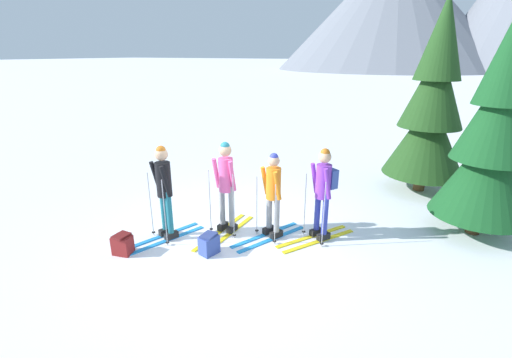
{
  "coord_description": "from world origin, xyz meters",
  "views": [
    {
      "loc": [
        3.15,
        -5.34,
        3.39
      ],
      "look_at": [
        0.21,
        0.55,
        1.05
      ],
      "focal_mm": 24.98,
      "sensor_mm": 36.0,
      "label": 1
    }
  ],
  "objects_px": {
    "pine_tree_near": "(494,137)",
    "skier_in_orange": "(273,192)",
    "backpack_on_snow_front": "(122,244)",
    "skier_in_pink": "(226,183)",
    "skier_in_black": "(164,188)",
    "backpack_on_snow_beside": "(209,244)",
    "pine_tree_mid": "(432,107)",
    "skier_in_purple": "(323,189)"
  },
  "relations": [
    {
      "from": "skier_in_black",
      "to": "skier_in_orange",
      "type": "distance_m",
      "value": 2.03
    },
    {
      "from": "skier_in_pink",
      "to": "backpack_on_snow_front",
      "type": "relative_size",
      "value": 4.84
    },
    {
      "from": "skier_in_black",
      "to": "backpack_on_snow_beside",
      "type": "xyz_separation_m",
      "value": [
        1.05,
        -0.14,
        -0.84
      ]
    },
    {
      "from": "skier_in_purple",
      "to": "pine_tree_near",
      "type": "xyz_separation_m",
      "value": [
        2.66,
        1.57,
        0.93
      ]
    },
    {
      "from": "skier_in_black",
      "to": "backpack_on_snow_front",
      "type": "height_order",
      "value": "skier_in_black"
    },
    {
      "from": "skier_in_black",
      "to": "pine_tree_near",
      "type": "relative_size",
      "value": 0.43
    },
    {
      "from": "skier_in_pink",
      "to": "pine_tree_near",
      "type": "relative_size",
      "value": 0.43
    },
    {
      "from": "skier_in_orange",
      "to": "pine_tree_near",
      "type": "xyz_separation_m",
      "value": [
        3.52,
        1.92,
        1.03
      ]
    },
    {
      "from": "skier_in_orange",
      "to": "backpack_on_snow_front",
      "type": "xyz_separation_m",
      "value": [
        -2.11,
        -1.78,
        -0.73
      ]
    },
    {
      "from": "backpack_on_snow_front",
      "to": "backpack_on_snow_beside",
      "type": "relative_size",
      "value": 1.0
    },
    {
      "from": "skier_in_purple",
      "to": "skier_in_orange",
      "type": "bearing_deg",
      "value": -157.91
    },
    {
      "from": "skier_in_pink",
      "to": "backpack_on_snow_beside",
      "type": "bearing_deg",
      "value": -80.38
    },
    {
      "from": "skier_in_pink",
      "to": "pine_tree_near",
      "type": "distance_m",
      "value": 4.99
    },
    {
      "from": "pine_tree_near",
      "to": "skier_in_orange",
      "type": "bearing_deg",
      "value": -151.41
    },
    {
      "from": "skier_in_black",
      "to": "skier_in_orange",
      "type": "relative_size",
      "value": 1.09
    },
    {
      "from": "skier_in_orange",
      "to": "pine_tree_mid",
      "type": "distance_m",
      "value": 4.82
    },
    {
      "from": "skier_in_black",
      "to": "backpack_on_snow_beside",
      "type": "bearing_deg",
      "value": -7.45
    },
    {
      "from": "skier_in_pink",
      "to": "backpack_on_snow_front",
      "type": "xyz_separation_m",
      "value": [
        -1.22,
        -1.56,
        -0.84
      ]
    },
    {
      "from": "backpack_on_snow_beside",
      "to": "backpack_on_snow_front",
      "type": "bearing_deg",
      "value": -153.04
    },
    {
      "from": "pine_tree_mid",
      "to": "skier_in_black",
      "type": "bearing_deg",
      "value": -130.35
    },
    {
      "from": "skier_in_black",
      "to": "skier_in_orange",
      "type": "height_order",
      "value": "skier_in_black"
    },
    {
      "from": "pine_tree_near",
      "to": "backpack_on_snow_beside",
      "type": "xyz_separation_m",
      "value": [
        -4.26,
        -3.0,
        -1.76
      ]
    },
    {
      "from": "skier_in_orange",
      "to": "skier_in_black",
      "type": "bearing_deg",
      "value": -152.03
    },
    {
      "from": "skier_in_pink",
      "to": "backpack_on_snow_beside",
      "type": "height_order",
      "value": "skier_in_pink"
    },
    {
      "from": "skier_in_pink",
      "to": "pine_tree_near",
      "type": "xyz_separation_m",
      "value": [
        4.41,
        2.14,
        0.93
      ]
    },
    {
      "from": "skier_in_black",
      "to": "pine_tree_mid",
      "type": "height_order",
      "value": "pine_tree_mid"
    },
    {
      "from": "skier_in_orange",
      "to": "skier_in_purple",
      "type": "distance_m",
      "value": 0.94
    },
    {
      "from": "skier_in_black",
      "to": "backpack_on_snow_beside",
      "type": "relative_size",
      "value": 4.82
    },
    {
      "from": "skier_in_purple",
      "to": "backpack_on_snow_beside",
      "type": "relative_size",
      "value": 4.71
    },
    {
      "from": "pine_tree_mid",
      "to": "backpack_on_snow_beside",
      "type": "xyz_separation_m",
      "value": [
        -3.15,
        -5.08,
        -1.96
      ]
    },
    {
      "from": "skier_in_black",
      "to": "pine_tree_mid",
      "type": "relative_size",
      "value": 0.39
    },
    {
      "from": "skier_in_black",
      "to": "skier_in_pink",
      "type": "xyz_separation_m",
      "value": [
        0.9,
        0.73,
        0.0
      ]
    },
    {
      "from": "skier_in_orange",
      "to": "pine_tree_near",
      "type": "height_order",
      "value": "pine_tree_near"
    },
    {
      "from": "pine_tree_mid",
      "to": "pine_tree_near",
      "type": "bearing_deg",
      "value": -61.9
    },
    {
      "from": "skier_in_black",
      "to": "skier_in_orange",
      "type": "bearing_deg",
      "value": 27.97
    },
    {
      "from": "pine_tree_near",
      "to": "skier_in_pink",
      "type": "bearing_deg",
      "value": -154.08
    },
    {
      "from": "backpack_on_snow_beside",
      "to": "pine_tree_mid",
      "type": "bearing_deg",
      "value": 58.17
    },
    {
      "from": "skier_in_black",
      "to": "backpack_on_snow_front",
      "type": "xyz_separation_m",
      "value": [
        -0.32,
        -0.83,
        -0.84
      ]
    },
    {
      "from": "backpack_on_snow_front",
      "to": "backpack_on_snow_beside",
      "type": "distance_m",
      "value": 1.54
    },
    {
      "from": "skier_in_purple",
      "to": "skier_in_black",
      "type": "bearing_deg",
      "value": -153.88
    },
    {
      "from": "skier_in_orange",
      "to": "backpack_on_snow_beside",
      "type": "relative_size",
      "value": 4.43
    },
    {
      "from": "backpack_on_snow_front",
      "to": "skier_in_black",
      "type": "bearing_deg",
      "value": 68.85
    }
  ]
}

